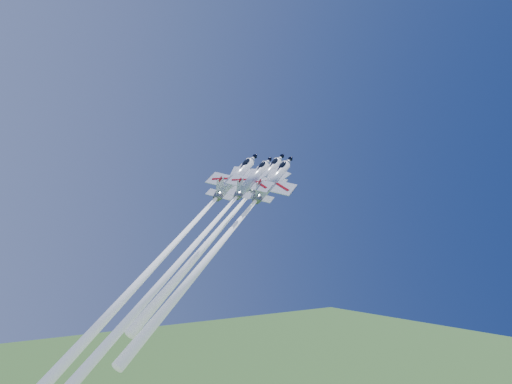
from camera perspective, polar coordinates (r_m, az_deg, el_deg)
jet_lead at (r=106.09m, az=-3.15°, el=-3.12°), size 36.76×21.60×37.01m
jet_left at (r=101.60m, az=-8.63°, el=-5.63°), size 46.58×27.58×47.81m
jet_right at (r=97.24m, az=-2.90°, el=-4.32°), size 37.84×22.25×38.19m
jet_slot at (r=92.60m, az=-6.17°, el=-5.28°), size 39.03×23.14×40.18m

